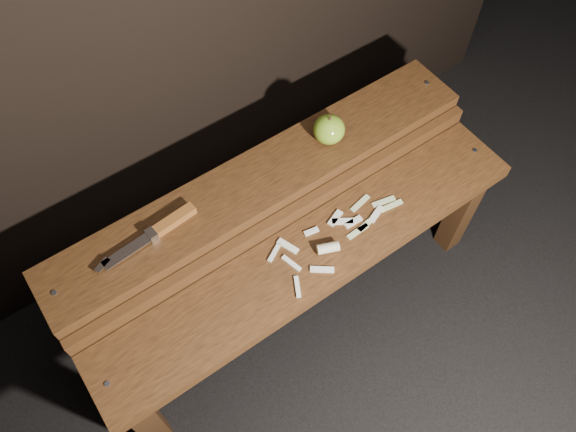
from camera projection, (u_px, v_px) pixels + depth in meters
ground at (299, 304)px, 1.77m from camera, size 60.00×60.00×0.00m
bench_front_tier at (315, 268)px, 1.44m from camera, size 1.20×0.20×0.42m
bench_rear_tier at (265, 196)px, 1.49m from camera, size 1.20×0.21×0.50m
apple at (329, 129)px, 1.45m from camera, size 0.08×0.08×0.09m
knife at (163, 228)px, 1.33m from camera, size 0.27×0.05×0.02m
apple_scraps at (334, 238)px, 1.41m from camera, size 0.39×0.16×0.03m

